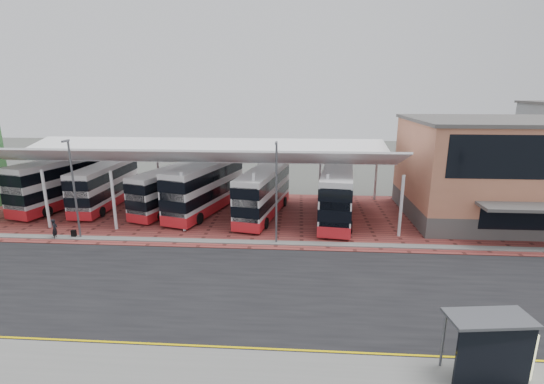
% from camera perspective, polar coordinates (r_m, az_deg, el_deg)
% --- Properties ---
extents(ground, '(140.00, 140.00, 0.00)m').
position_cam_1_polar(ground, '(25.82, -4.76, -12.63)').
color(ground, '#464843').
extents(road, '(120.00, 14.00, 0.02)m').
position_cam_1_polar(road, '(24.94, -5.11, -13.66)').
color(road, black).
rests_on(road, ground).
extents(forecourt, '(72.00, 16.00, 0.06)m').
position_cam_1_polar(forecourt, '(37.58, 1.21, -3.55)').
color(forecourt, brown).
rests_on(forecourt, ground).
extents(sidewalk, '(120.00, 4.00, 0.14)m').
position_cam_1_polar(sidewalk, '(18.40, -9.37, -25.34)').
color(sidewalk, slate).
rests_on(sidewalk, ground).
extents(north_kerb, '(120.00, 0.80, 0.14)m').
position_cam_1_polar(north_kerb, '(31.37, -3.07, -7.31)').
color(north_kerb, slate).
rests_on(north_kerb, ground).
extents(yellow_line_near, '(120.00, 0.12, 0.01)m').
position_cam_1_polar(yellow_line_near, '(19.96, -7.98, -21.80)').
color(yellow_line_near, '#EFCC00').
rests_on(yellow_line_near, road).
extents(yellow_line_far, '(120.00, 0.12, 0.01)m').
position_cam_1_polar(yellow_line_far, '(20.19, -7.79, -21.29)').
color(yellow_line_far, '#EFCC00').
rests_on(yellow_line_far, road).
extents(canopy, '(37.00, 11.63, 7.07)m').
position_cam_1_polar(canopy, '(38.30, -10.77, 5.43)').
color(canopy, silver).
rests_on(canopy, ground).
extents(terminal, '(18.40, 14.40, 9.25)m').
position_cam_1_polar(terminal, '(41.98, 31.34, 2.75)').
color(terminal, '#4E4B49').
rests_on(terminal, ground).
extents(lamp_west, '(0.16, 0.90, 8.07)m').
position_cam_1_polar(lamp_west, '(34.69, -26.78, 0.69)').
color(lamp_west, '#505257').
rests_on(lamp_west, ground).
extents(lamp_east, '(0.16, 0.90, 8.07)m').
position_cam_1_polar(lamp_east, '(29.91, 0.64, 0.27)').
color(lamp_east, '#505257').
rests_on(lamp_east, ground).
extents(bus_0, '(5.56, 12.25, 4.92)m').
position_cam_1_polar(bus_0, '(45.82, -27.81, 1.29)').
color(bus_0, silver).
rests_on(bus_0, forecourt).
extents(bus_1, '(2.77, 10.60, 4.36)m').
position_cam_1_polar(bus_1, '(43.59, -23.00, 0.84)').
color(bus_1, silver).
rests_on(bus_1, forecourt).
extents(bus_2, '(5.31, 10.35, 4.17)m').
position_cam_1_polar(bus_2, '(40.25, -14.58, 0.33)').
color(bus_2, silver).
rests_on(bus_2, forecourt).
extents(bus_3, '(5.78, 12.00, 4.82)m').
position_cam_1_polar(bus_3, '(39.04, -9.58, 0.66)').
color(bus_3, silver).
rests_on(bus_3, forecourt).
extents(bus_4, '(4.56, 11.12, 4.47)m').
position_cam_1_polar(bus_4, '(37.16, -1.26, -0.14)').
color(bus_4, silver).
rests_on(bus_4, forecourt).
extents(bus_5, '(4.05, 11.83, 4.78)m').
position_cam_1_polar(bus_5, '(36.72, 9.38, -0.28)').
color(bus_5, silver).
rests_on(bus_5, forecourt).
extents(pedestrian, '(0.51, 0.67, 1.64)m').
position_cam_1_polar(pedestrian, '(36.37, -28.94, -4.70)').
color(pedestrian, black).
rests_on(pedestrian, forecourt).
extents(suitcase, '(0.36, 0.26, 0.61)m').
position_cam_1_polar(suitcase, '(36.15, -26.77, -5.40)').
color(suitcase, black).
rests_on(suitcase, forecourt).
extents(bus_shelter, '(3.60, 1.98, 2.76)m').
position_cam_1_polar(bus_shelter, '(19.42, 29.90, -18.44)').
color(bus_shelter, black).
rests_on(bus_shelter, sidewalk).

